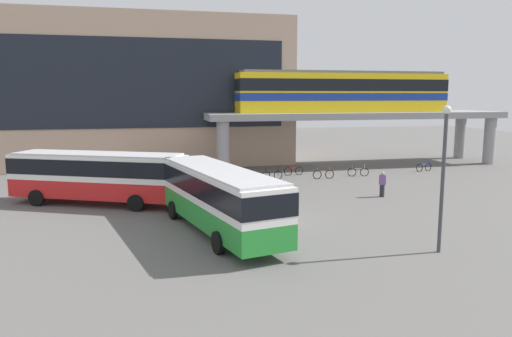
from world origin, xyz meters
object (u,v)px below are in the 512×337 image
at_px(train, 343,91).
at_px(bicycle_silver, 358,172).
at_px(bus_secondary, 98,173).
at_px(pedestrian_near_building, 382,185).
at_px(bicycle_orange, 323,174).
at_px(bicycle_black, 272,175).
at_px(bicycle_blue, 424,167).
at_px(station_building, 133,92).
at_px(bicycle_red, 294,171).
at_px(bus_main, 218,193).

xyz_separation_m(train, bicycle_silver, (-1.11, -6.19, -6.74)).
bearing_deg(train, bus_secondary, -150.24).
bearing_deg(bicycle_silver, pedestrian_near_building, -104.21).
bearing_deg(bicycle_orange, bicycle_black, 173.11).
xyz_separation_m(bicycle_blue, bicycle_orange, (-10.17, -1.62, 0.00)).
height_order(bicycle_silver, bicycle_blue, same).
bearing_deg(bicycle_blue, train, 138.48).
distance_m(station_building, train, 21.00).
bearing_deg(bicycle_blue, bicycle_black, -175.57).
height_order(station_building, bicycle_silver, station_building).
distance_m(station_building, bicycle_blue, 29.15).
bearing_deg(bicycle_black, pedestrian_near_building, -55.77).
relative_size(bicycle_orange, pedestrian_near_building, 1.05).
height_order(bus_secondary, bicycle_blue, bus_secondary).
distance_m(bicycle_blue, pedestrian_near_building, 12.77).
bearing_deg(bus_secondary, bicycle_blue, 14.75).
bearing_deg(bicycle_orange, bus_secondary, -161.98).
bearing_deg(station_building, bicycle_red, -43.23).
relative_size(bicycle_red, bicycle_blue, 1.01).
bearing_deg(train, bicycle_orange, -123.36).
bearing_deg(bicycle_silver, bus_main, -135.21).
height_order(bicycle_blue, pedestrian_near_building, pedestrian_near_building).
xyz_separation_m(station_building, train, (19.44, -7.94, 0.03)).
bearing_deg(bus_main, train, 53.03).
xyz_separation_m(bus_main, pedestrian_near_building, (11.99, 5.87, -1.19)).
xyz_separation_m(bus_secondary, bicycle_black, (12.80, 6.04, -1.63)).
distance_m(bus_main, bicycle_orange, 17.23).
bearing_deg(pedestrian_near_building, bicycle_blue, 45.78).
xyz_separation_m(bus_main, bicycle_blue, (20.89, 15.02, -1.63)).
xyz_separation_m(bicycle_silver, bicycle_blue, (6.86, 1.09, 0.00)).
height_order(bus_secondary, bicycle_black, bus_secondary).
distance_m(bicycle_silver, bicycle_orange, 3.35).
distance_m(bus_main, bicycle_silver, 19.83).
bearing_deg(bicycle_red, bicycle_silver, -18.48).
relative_size(bicycle_silver, bicycle_blue, 1.00).
relative_size(station_building, bus_main, 2.69).
bearing_deg(bus_main, bicycle_orange, 51.33).
height_order(bicycle_silver, bicycle_orange, same).
relative_size(bus_secondary, bicycle_red, 6.21).
bearing_deg(bicycle_silver, train, 79.83).
height_order(train, bus_main, train).
bearing_deg(bicycle_black, bus_main, -115.13).
xyz_separation_m(bus_secondary, bicycle_silver, (20.31, 6.06, -1.63)).
bearing_deg(pedestrian_near_building, bus_main, -153.92).
xyz_separation_m(bicycle_red, pedestrian_near_building, (3.10, -9.77, 0.44)).
relative_size(station_building, train, 1.49).
distance_m(bus_main, bus_secondary, 10.07).
bearing_deg(bicycle_black, station_building, 127.43).
relative_size(bicycle_blue, bicycle_orange, 0.98).
relative_size(bus_main, bicycle_red, 6.36).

